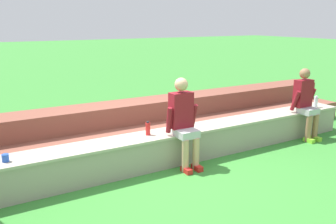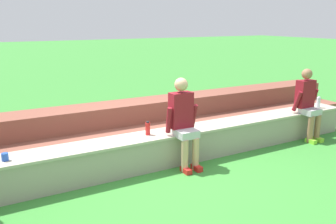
{
  "view_description": "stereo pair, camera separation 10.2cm",
  "coord_description": "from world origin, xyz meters",
  "px_view_note": "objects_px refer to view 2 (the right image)",
  "views": [
    {
      "loc": [
        -2.61,
        -4.66,
        2.34
      ],
      "look_at": [
        0.25,
        0.25,
        0.89
      ],
      "focal_mm": 38.2,
      "sensor_mm": 36.0,
      "label": 1
    },
    {
      "loc": [
        -2.52,
        -4.71,
        2.34
      ],
      "look_at": [
        0.25,
        0.25,
        0.89
      ],
      "focal_mm": 38.2,
      "sensor_mm": 36.0,
      "label": 2
    }
  ],
  "objects_px": {
    "plastic_cup_middle": "(5,157)",
    "water_bottle_near_left": "(148,129)",
    "person_left_of_center": "(184,120)",
    "water_bottle_mid_right": "(318,102)",
    "person_center": "(308,102)"
  },
  "relations": [
    {
      "from": "person_center",
      "to": "water_bottle_mid_right",
      "type": "height_order",
      "value": "person_center"
    },
    {
      "from": "person_center",
      "to": "water_bottle_near_left",
      "type": "xyz_separation_m",
      "value": [
        -3.41,
        0.29,
        -0.12
      ]
    },
    {
      "from": "water_bottle_near_left",
      "to": "plastic_cup_middle",
      "type": "height_order",
      "value": "water_bottle_near_left"
    },
    {
      "from": "person_left_of_center",
      "to": "water_bottle_mid_right",
      "type": "height_order",
      "value": "person_left_of_center"
    },
    {
      "from": "person_left_of_center",
      "to": "water_bottle_near_left",
      "type": "xyz_separation_m",
      "value": [
        -0.5,
        0.29,
        -0.15
      ]
    },
    {
      "from": "plastic_cup_middle",
      "to": "water_bottle_near_left",
      "type": "bearing_deg",
      "value": 1.94
    },
    {
      "from": "water_bottle_mid_right",
      "to": "plastic_cup_middle",
      "type": "bearing_deg",
      "value": 179.91
    },
    {
      "from": "water_bottle_near_left",
      "to": "plastic_cup_middle",
      "type": "bearing_deg",
      "value": -178.06
    },
    {
      "from": "person_center",
      "to": "water_bottle_mid_right",
      "type": "distance_m",
      "value": 0.63
    },
    {
      "from": "water_bottle_near_left",
      "to": "person_center",
      "type": "bearing_deg",
      "value": -4.84
    },
    {
      "from": "person_center",
      "to": "water_bottle_near_left",
      "type": "relative_size",
      "value": 6.34
    },
    {
      "from": "plastic_cup_middle",
      "to": "person_left_of_center",
      "type": "bearing_deg",
      "value": -4.66
    },
    {
      "from": "person_center",
      "to": "plastic_cup_middle",
      "type": "height_order",
      "value": "person_center"
    },
    {
      "from": "person_left_of_center",
      "to": "person_center",
      "type": "height_order",
      "value": "person_left_of_center"
    },
    {
      "from": "person_center",
      "to": "water_bottle_mid_right",
      "type": "bearing_deg",
      "value": 19.36
    }
  ]
}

